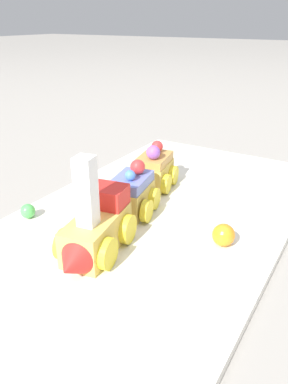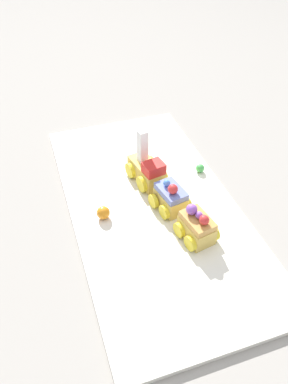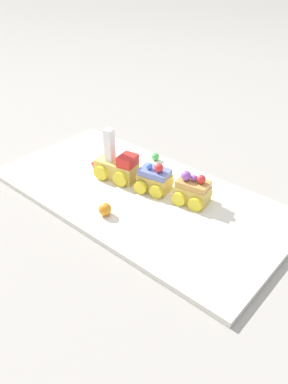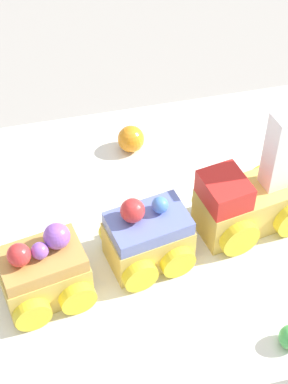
{
  "view_description": "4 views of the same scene",
  "coord_description": "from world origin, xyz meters",
  "px_view_note": "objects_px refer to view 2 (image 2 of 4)",
  "views": [
    {
      "loc": [
        0.37,
        0.23,
        0.26
      ],
      "look_at": [
        0.02,
        0.01,
        0.07
      ],
      "focal_mm": 35.0,
      "sensor_mm": 36.0,
      "label": 1
    },
    {
      "loc": [
        -0.54,
        0.2,
        0.57
      ],
      "look_at": [
        0.02,
        0.01,
        0.04
      ],
      "focal_mm": 35.0,
      "sensor_mm": 36.0,
      "label": 2
    },
    {
      "loc": [
        -0.48,
        0.53,
        0.48
      ],
      "look_at": [
        -0.02,
        0.01,
        0.03
      ],
      "focal_mm": 35.0,
      "sensor_mm": 36.0,
      "label": 3
    },
    {
      "loc": [
        -0.1,
        -0.37,
        0.47
      ],
      "look_at": [
        -0.01,
        0.02,
        0.04
      ],
      "focal_mm": 60.0,
      "sensor_mm": 36.0,
      "label": 4
    }
  ],
  "objects_px": {
    "cake_car_blueberry": "(171,198)",
    "gumball_orange": "(103,213)",
    "cake_train_locomotive": "(145,168)",
    "gumball_green": "(200,168)",
    "cake_car_caramel": "(197,227)"
  },
  "relations": [
    {
      "from": "cake_car_blueberry",
      "to": "gumball_orange",
      "type": "bearing_deg",
      "value": 73.02
    },
    {
      "from": "cake_train_locomotive",
      "to": "gumball_orange",
      "type": "height_order",
      "value": "cake_train_locomotive"
    },
    {
      "from": "cake_train_locomotive",
      "to": "gumball_green",
      "type": "xyz_separation_m",
      "value": [
        -0.02,
        -0.13,
        -0.02
      ]
    },
    {
      "from": "cake_car_caramel",
      "to": "gumball_orange",
      "type": "relative_size",
      "value": 2.89
    },
    {
      "from": "cake_car_caramel",
      "to": "gumball_orange",
      "type": "distance_m",
      "value": 0.19
    },
    {
      "from": "cake_car_caramel",
      "to": "cake_train_locomotive",
      "type": "bearing_deg",
      "value": -0.04
    },
    {
      "from": "cake_train_locomotive",
      "to": "gumball_green",
      "type": "bearing_deg",
      "value": -108.48
    },
    {
      "from": "cake_car_caramel",
      "to": "gumball_orange",
      "type": "xyz_separation_m",
      "value": [
        0.11,
        0.16,
        -0.01
      ]
    },
    {
      "from": "cake_car_blueberry",
      "to": "cake_car_caramel",
      "type": "distance_m",
      "value": 0.09
    },
    {
      "from": "cake_train_locomotive",
      "to": "cake_car_caramel",
      "type": "height_order",
      "value": "cake_train_locomotive"
    },
    {
      "from": "cake_car_blueberry",
      "to": "gumball_orange",
      "type": "distance_m",
      "value": 0.14
    },
    {
      "from": "cake_train_locomotive",
      "to": "cake_car_blueberry",
      "type": "height_order",
      "value": "cake_train_locomotive"
    },
    {
      "from": "cake_car_blueberry",
      "to": "gumball_orange",
      "type": "height_order",
      "value": "cake_car_blueberry"
    },
    {
      "from": "gumball_orange",
      "to": "gumball_green",
      "type": "height_order",
      "value": "gumball_orange"
    },
    {
      "from": "cake_car_caramel",
      "to": "gumball_green",
      "type": "bearing_deg",
      "value": -37.68
    }
  ]
}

